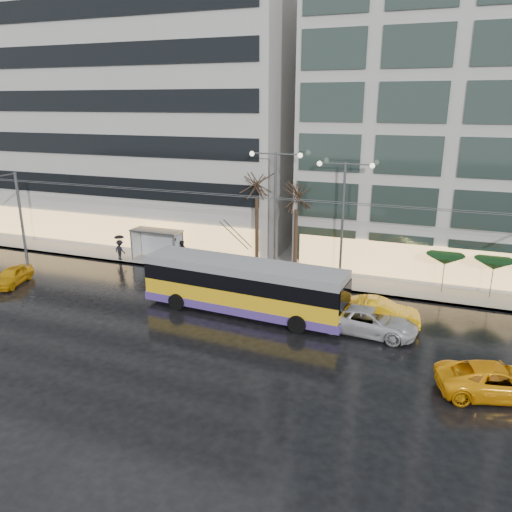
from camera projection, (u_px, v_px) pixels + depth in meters
The scene contains 20 objects.
ground at pixel (183, 328), 29.04m from camera, with size 140.00×140.00×0.00m, color black.
sidewalk at pixel (287, 261), 40.87m from camera, with size 80.00×10.00×0.15m, color gray.
kerb at pixel (267, 281), 36.44m from camera, with size 80.00×0.10×0.15m, color slate.
building_left at pixel (126, 117), 48.10m from camera, with size 34.00×14.00×22.00m, color #AFACA7.
trolleybus at pixel (243, 288), 30.65m from camera, with size 12.98×5.39×5.95m.
catenary at pixel (248, 227), 34.55m from camera, with size 42.24×5.12×7.00m.
bus_shelter at pixel (154, 237), 40.83m from camera, with size 4.20×1.60×2.51m.
street_lamp_near at pixel (275, 196), 36.26m from camera, with size 3.96×0.36×9.03m.
street_lamp_far at pixel (343, 205), 34.66m from camera, with size 3.96×0.36×8.53m.
tree_a at pixel (257, 180), 36.62m from camera, with size 3.20×3.20×8.40m.
tree_b at pixel (297, 191), 35.99m from camera, with size 3.20×3.20×7.70m.
parasol_a at pixel (445, 260), 33.46m from camera, with size 2.50×2.50×2.65m.
parasol_b at pixel (494, 264), 32.45m from camera, with size 2.50×2.50×2.65m.
taxi_a at pixel (12, 276), 35.71m from camera, with size 1.54×3.83×1.31m, color #D5970B.
taxi_b at pixel (379, 312), 29.20m from camera, with size 1.64×4.71×1.55m, color #EFA80C.
taxi_c at pixel (497, 381), 22.15m from camera, with size 2.41×5.22×1.45m, color #FFA90D.
sedan_silver at pixel (370, 321), 28.13m from camera, with size 2.46×5.34×1.48m, color silver.
pedestrian_a at pixel (176, 242), 40.95m from camera, with size 1.23×1.24×2.19m.
pedestrian_b at pixel (182, 251), 40.15m from camera, with size 0.94×0.76×1.82m.
pedestrian_c at pixel (120, 247), 40.72m from camera, with size 1.20×0.99×2.11m.
Camera 1 is at (13.30, -23.32, 12.57)m, focal length 35.00 mm.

